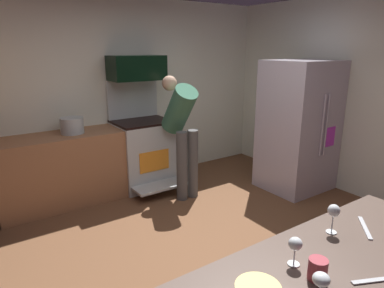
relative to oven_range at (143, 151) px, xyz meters
The scene contains 15 objects.
ground_plane 2.05m from the oven_range, 98.35° to the right, with size 5.20×4.80×0.02m, color brown.
wall_back 0.92m from the oven_range, 127.75° to the left, with size 5.20×0.12×2.60m, color silver.
wall_right 3.09m from the oven_range, 41.15° to the right, with size 0.12×4.80×2.60m, color silver.
lower_cabinet_run 1.19m from the oven_range, behind, with size 2.40×0.60×0.90m, color #9B6743.
oven_range is the anchor object (origin of this frame).
microwave 1.16m from the oven_range, 90.00° to the left, with size 0.74×0.38×0.33m, color black.
refrigerator 2.19m from the oven_range, 36.28° to the right, with size 0.89×0.80×1.77m.
person_cook 0.78m from the oven_range, 65.88° to the right, with size 0.31×0.64×1.58m.
wine_glass_near 3.70m from the oven_range, 104.98° to the right, with size 0.07×0.07×0.15m.
wine_glass_mid 3.29m from the oven_range, 96.95° to the right, with size 0.07×0.07×0.18m.
wine_glass_far 3.44m from the oven_range, 103.84° to the right, with size 0.07×0.07×0.15m.
mug_coffee 3.56m from the oven_range, 103.30° to the right, with size 0.09×0.09×0.10m, color #99333C.
knife_chef 3.34m from the oven_range, 93.23° to the right, with size 0.27×0.02×0.01m, color #B7BABF.
knife_paring 3.67m from the oven_range, 99.35° to the right, with size 0.26×0.02×0.01m, color #B7BABF.
stock_pot 1.07m from the oven_range, behind, with size 0.28×0.28×0.20m, color #B0BBBD.
Camera 1 is at (-1.75, -2.25, 1.93)m, focal length 31.85 mm.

